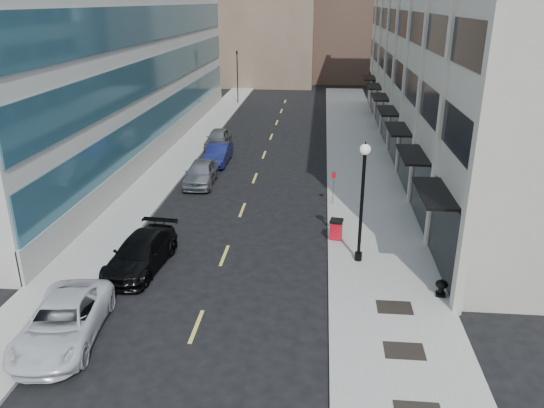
% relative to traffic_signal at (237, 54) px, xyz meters
% --- Properties ---
extents(ground, '(160.00, 160.00, 0.00)m').
position_rel_traffic_signal_xyz_m(ground, '(5.50, -48.00, -5.72)').
color(ground, black).
rests_on(ground, ground).
extents(sidewalk_right, '(5.00, 80.00, 0.15)m').
position_rel_traffic_signal_xyz_m(sidewalk_right, '(13.00, -28.00, -5.64)').
color(sidewalk_right, '#9B9A8D').
rests_on(sidewalk_right, ground).
extents(sidewalk_left, '(3.00, 80.00, 0.15)m').
position_rel_traffic_signal_xyz_m(sidewalk_left, '(-1.00, -28.00, -5.64)').
color(sidewalk_left, '#9B9A8D').
rests_on(sidewalk_left, ground).
extents(building_right, '(15.30, 46.50, 18.25)m').
position_rel_traffic_signal_xyz_m(building_right, '(22.44, -21.01, 3.28)').
color(building_right, beige).
rests_on(building_right, ground).
extents(building_left, '(16.14, 46.00, 20.00)m').
position_rel_traffic_signal_xyz_m(building_left, '(-10.45, -21.00, 4.27)').
color(building_left, beige).
rests_on(building_left, ground).
extents(skyline_tan_far, '(12.00, 14.00, 22.00)m').
position_rel_traffic_signal_xyz_m(skyline_tan_far, '(-8.50, 30.00, 5.28)').
color(skyline_tan_far, '#8F745D').
rests_on(skyline_tan_far, ground).
extents(skyline_stone, '(10.00, 14.00, 20.00)m').
position_rel_traffic_signal_xyz_m(skyline_stone, '(23.50, 18.00, 4.28)').
color(skyline_stone, beige).
rests_on(skyline_stone, ground).
extents(grate_mid, '(1.40, 1.00, 0.01)m').
position_rel_traffic_signal_xyz_m(grate_mid, '(13.10, -47.00, -5.56)').
color(grate_mid, black).
rests_on(grate_mid, sidewalk_right).
extents(grate_far, '(1.40, 1.00, 0.01)m').
position_rel_traffic_signal_xyz_m(grate_far, '(13.10, -44.20, -5.56)').
color(grate_far, black).
rests_on(grate_far, sidewalk_right).
extents(road_centerline, '(0.15, 68.20, 0.01)m').
position_rel_traffic_signal_xyz_m(road_centerline, '(5.50, -31.00, -5.71)').
color(road_centerline, '#D8CC4C').
rests_on(road_centerline, ground).
extents(traffic_signal, '(0.66, 0.66, 6.98)m').
position_rel_traffic_signal_xyz_m(traffic_signal, '(0.00, 0.00, 0.00)').
color(traffic_signal, black).
rests_on(traffic_signal, ground).
extents(car_white_van, '(3.13, 5.72, 1.52)m').
position_rel_traffic_signal_xyz_m(car_white_van, '(0.95, -47.29, -4.96)').
color(car_white_van, silver).
rests_on(car_white_van, ground).
extents(car_black_pickup, '(2.59, 5.37, 1.51)m').
position_rel_traffic_signal_xyz_m(car_black_pickup, '(1.94, -41.60, -4.96)').
color(car_black_pickup, black).
rests_on(car_black_pickup, ground).
extents(car_silver_sedan, '(2.04, 4.73, 1.59)m').
position_rel_traffic_signal_xyz_m(car_silver_sedan, '(2.09, -29.58, -4.92)').
color(car_silver_sedan, gray).
rests_on(car_silver_sedan, ground).
extents(car_blue_sedan, '(1.58, 4.52, 1.49)m').
position_rel_traffic_signal_xyz_m(car_blue_sedan, '(2.30, -24.64, -4.97)').
color(car_blue_sedan, navy).
rests_on(car_blue_sedan, ground).
extents(car_grey_sedan, '(1.86, 4.39, 1.48)m').
position_rel_traffic_signal_xyz_m(car_grey_sedan, '(1.38, -19.86, -4.98)').
color(car_grey_sedan, slate).
rests_on(car_grey_sedan, ground).
extents(trash_bin, '(0.75, 0.78, 1.04)m').
position_rel_traffic_signal_xyz_m(trash_bin, '(10.90, -37.87, -5.01)').
color(trash_bin, red).
rests_on(trash_bin, sidewalk_right).
extents(lamppost, '(0.48, 0.48, 5.73)m').
position_rel_traffic_signal_xyz_m(lamppost, '(11.90, -40.16, -2.20)').
color(lamppost, black).
rests_on(lamppost, sidewalk_right).
extents(sign_post, '(0.25, 0.09, 2.16)m').
position_rel_traffic_signal_xyz_m(sign_post, '(10.80, -33.01, -4.15)').
color(sign_post, slate).
rests_on(sign_post, sidewalk_right).
extents(urn_planter, '(0.51, 0.51, 0.70)m').
position_rel_traffic_signal_xyz_m(urn_planter, '(15.10, -43.09, -5.14)').
color(urn_planter, black).
rests_on(urn_planter, sidewalk_right).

